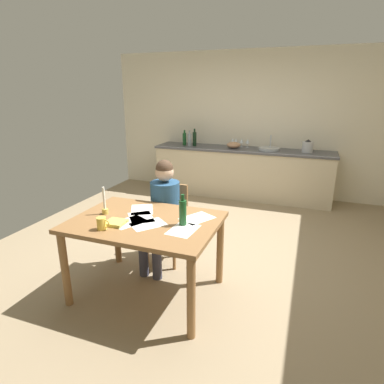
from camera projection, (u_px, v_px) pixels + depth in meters
ground_plane at (203, 249)px, 4.06m from camera, size 5.20×5.20×0.04m
wall_back at (247, 124)px, 5.99m from camera, size 5.20×0.12×2.60m
kitchen_counter at (241, 172)px, 5.92m from camera, size 3.21×0.64×0.90m
dining_table at (146, 230)px, 2.96m from camera, size 1.33×0.96×0.77m
chair_at_table at (169, 218)px, 3.68m from camera, size 0.41×0.41×0.88m
person_seated at (163, 207)px, 3.50m from camera, size 0.33×0.60×1.19m
coffee_mug at (102, 223)px, 2.71m from camera, size 0.12×0.08×0.11m
candlestick at (105, 206)px, 3.05m from camera, size 0.06×0.06×0.27m
book_magazine at (116, 223)px, 2.83m from camera, size 0.17×0.17×0.03m
paper_letter at (129, 222)px, 2.88m from camera, size 0.32×0.36×0.00m
paper_bill at (197, 218)px, 2.97m from camera, size 0.33×0.36×0.00m
paper_envelope at (183, 230)px, 2.72m from camera, size 0.23×0.31×0.00m
paper_receipt at (148, 224)px, 2.83m from camera, size 0.35×0.36×0.00m
paper_notice at (142, 210)px, 3.18m from camera, size 0.33×0.36×0.00m
paper_flyer at (141, 217)px, 2.99m from camera, size 0.35×0.36×0.00m
wine_bottle_on_table at (183, 212)px, 2.79m from camera, size 0.07×0.07×0.28m
sink_unit at (269, 149)px, 5.63m from camera, size 0.36×0.36×0.24m
bottle_oil at (184, 139)px, 6.09m from camera, size 0.07×0.07×0.29m
bottle_vinegar at (190, 140)px, 6.01m from camera, size 0.07×0.07×0.28m
bottle_wine_red at (195, 139)px, 6.02m from camera, size 0.07×0.07×0.32m
mixing_bowl at (234, 145)px, 5.81m from camera, size 0.25×0.25×0.11m
stovetop_kettle at (308, 147)px, 5.39m from camera, size 0.18×0.18×0.22m
wine_glass_near_sink at (248, 141)px, 5.87m from camera, size 0.07×0.07×0.15m
wine_glass_by_kettle at (242, 141)px, 5.90m from camera, size 0.07×0.07×0.15m
wine_glass_back_left at (236, 141)px, 5.94m from camera, size 0.07×0.07×0.15m
wine_glass_back_right at (233, 141)px, 5.96m from camera, size 0.07×0.07×0.15m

